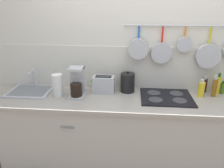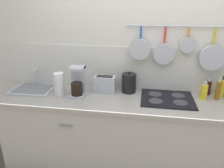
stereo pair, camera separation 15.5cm
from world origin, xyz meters
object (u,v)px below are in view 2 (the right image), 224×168
(toaster, at_px, (105,84))
(bottle_hot_sauce, at_px, (222,88))
(coffee_maker, at_px, (78,83))
(bottle_olive_oil, at_px, (218,90))
(bottle_dish_soap, at_px, (204,91))
(paper_towel_roll, at_px, (59,84))
(kettle, at_px, (129,83))
(bottle_sesame_oil, at_px, (208,87))

(toaster, distance_m, bottle_hot_sauce, 1.25)
(coffee_maker, relative_size, bottle_olive_oil, 1.36)
(coffee_maker, relative_size, bottle_dish_soap, 1.66)
(bottle_olive_oil, xyz_separation_m, bottle_hot_sauce, (0.06, 0.08, 0.00))
(coffee_maker, relative_size, toaster, 1.26)
(toaster, height_order, bottle_olive_oil, bottle_olive_oil)
(paper_towel_roll, bearing_deg, kettle, 14.52)
(coffee_maker, height_order, bottle_hot_sauce, coffee_maker)
(toaster, distance_m, bottle_olive_oil, 1.18)
(kettle, height_order, bottle_olive_oil, kettle)
(kettle, relative_size, bottle_olive_oil, 1.01)
(toaster, bearing_deg, paper_towel_roll, -162.92)
(coffee_maker, bearing_deg, toaster, 25.32)
(bottle_dish_soap, bearing_deg, bottle_sesame_oil, 60.18)
(toaster, height_order, kettle, kettle)
(bottle_hot_sauce, bearing_deg, bottle_sesame_oil, 160.82)
(paper_towel_roll, relative_size, bottle_sesame_oil, 1.29)
(bottle_hot_sauce, bearing_deg, bottle_olive_oil, -129.11)
(toaster, relative_size, bottle_sesame_oil, 1.35)
(paper_towel_roll, relative_size, coffee_maker, 0.76)
(paper_towel_roll, xyz_separation_m, bottle_olive_oil, (1.65, 0.13, -0.02))
(bottle_hot_sauce, bearing_deg, toaster, -177.05)
(bottle_olive_oil, bearing_deg, toaster, 179.46)
(paper_towel_roll, xyz_separation_m, bottle_dish_soap, (1.52, 0.12, -0.04))
(toaster, distance_m, bottle_sesame_oil, 1.13)
(bottle_sesame_oil, height_order, bottle_olive_oil, bottle_olive_oil)
(coffee_maker, xyz_separation_m, kettle, (0.53, 0.17, -0.03))
(bottle_dish_soap, height_order, bottle_sesame_oil, bottle_dish_soap)
(coffee_maker, xyz_separation_m, bottle_hot_sauce, (1.51, 0.19, -0.03))
(kettle, bearing_deg, bottle_sesame_oil, 4.09)
(bottle_dish_soap, height_order, bottle_olive_oil, bottle_olive_oil)
(bottle_dish_soap, xyz_separation_m, bottle_sesame_oil, (0.07, 0.13, -0.00))
(coffee_maker, distance_m, bottle_dish_soap, 1.32)
(coffee_maker, bearing_deg, paper_towel_roll, -174.80)
(paper_towel_roll, distance_m, bottle_sesame_oil, 1.61)
(kettle, bearing_deg, paper_towel_roll, -165.48)
(paper_towel_roll, xyz_separation_m, coffee_maker, (0.20, 0.02, 0.01))
(paper_towel_roll, bearing_deg, bottle_hot_sauce, 6.94)
(coffee_maker, height_order, bottle_olive_oil, coffee_maker)
(kettle, xyz_separation_m, bottle_olive_oil, (0.92, -0.06, -0.00))
(kettle, height_order, bottle_dish_soap, kettle)
(bottle_hot_sauce, bearing_deg, coffee_maker, -172.83)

